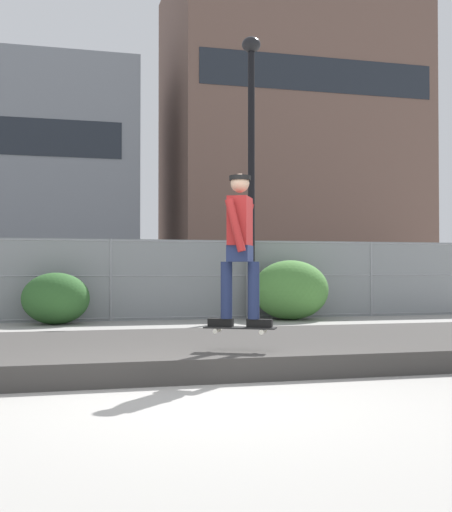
{
  "coord_description": "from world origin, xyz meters",
  "views": [
    {
      "loc": [
        -1.17,
        -5.66,
        1.17
      ],
      "look_at": [
        1.17,
        3.48,
        1.36
      ],
      "focal_mm": 46.34,
      "sensor_mm": 36.0,
      "label": 1
    }
  ],
  "objects_px": {
    "parked_car_mid": "(185,281)",
    "shrub_left": "(56,298)",
    "shrub_center": "(291,290)",
    "skateboard": "(240,328)",
    "street_lamp": "(251,142)",
    "skater": "(240,240)"
  },
  "relations": [
    {
      "from": "street_lamp",
      "to": "shrub_left",
      "type": "relative_size",
      "value": 4.67
    },
    {
      "from": "shrub_left",
      "to": "shrub_center",
      "type": "height_order",
      "value": "shrub_center"
    },
    {
      "from": "parked_car_mid",
      "to": "skateboard",
      "type": "bearing_deg",
      "value": -97.68
    },
    {
      "from": "shrub_center",
      "to": "skateboard",
      "type": "bearing_deg",
      "value": -113.99
    },
    {
      "from": "parked_car_mid",
      "to": "shrub_center",
      "type": "xyz_separation_m",
      "value": [
        1.73,
        -4.01,
        -0.15
      ]
    },
    {
      "from": "skater",
      "to": "shrub_center",
      "type": "height_order",
      "value": "skater"
    },
    {
      "from": "skater",
      "to": "shrub_center",
      "type": "bearing_deg",
      "value": 66.01
    },
    {
      "from": "parked_car_mid",
      "to": "shrub_center",
      "type": "bearing_deg",
      "value": -66.7
    },
    {
      "from": "parked_car_mid",
      "to": "street_lamp",
      "type": "bearing_deg",
      "value": -76.25
    },
    {
      "from": "skater",
      "to": "parked_car_mid",
      "type": "xyz_separation_m",
      "value": [
        1.53,
        11.31,
        -0.65
      ]
    },
    {
      "from": "parked_car_mid",
      "to": "skater",
      "type": "bearing_deg",
      "value": -97.68
    },
    {
      "from": "skater",
      "to": "street_lamp",
      "type": "bearing_deg",
      "value": 72.52
    },
    {
      "from": "skateboard",
      "to": "street_lamp",
      "type": "xyz_separation_m",
      "value": [
        2.42,
        7.67,
        3.62
      ]
    },
    {
      "from": "street_lamp",
      "to": "shrub_center",
      "type": "relative_size",
      "value": 3.72
    },
    {
      "from": "parked_car_mid",
      "to": "shrub_center",
      "type": "distance_m",
      "value": 4.37
    },
    {
      "from": "skateboard",
      "to": "shrub_left",
      "type": "distance_m",
      "value": 7.61
    },
    {
      "from": "parked_car_mid",
      "to": "shrub_left",
      "type": "xyz_separation_m",
      "value": [
        -3.52,
        -3.97,
        -0.29
      ]
    },
    {
      "from": "street_lamp",
      "to": "parked_car_mid",
      "type": "relative_size",
      "value": 1.46
    },
    {
      "from": "street_lamp",
      "to": "shrub_center",
      "type": "bearing_deg",
      "value": -23.73
    },
    {
      "from": "street_lamp",
      "to": "shrub_center",
      "type": "distance_m",
      "value": 3.56
    },
    {
      "from": "parked_car_mid",
      "to": "shrub_left",
      "type": "height_order",
      "value": "parked_car_mid"
    },
    {
      "from": "skateboard",
      "to": "parked_car_mid",
      "type": "bearing_deg",
      "value": 82.32
    }
  ]
}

